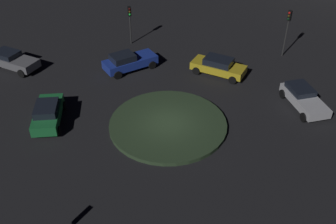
{
  "coord_description": "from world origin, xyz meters",
  "views": [
    {
      "loc": [
        19.41,
        9.76,
        16.94
      ],
      "look_at": [
        0.0,
        0.0,
        1.19
      ],
      "focal_mm": 41.64,
      "sensor_mm": 36.0,
      "label": 1
    }
  ],
  "objects_px": {
    "car_grey": "(13,60)",
    "car_blue": "(129,61)",
    "car_green": "(48,113)",
    "traffic_light_west": "(288,24)",
    "car_yellow": "(218,66)",
    "car_silver": "(304,98)",
    "traffic_light_southwest": "(130,18)"
  },
  "relations": [
    {
      "from": "traffic_light_southwest",
      "to": "traffic_light_west",
      "type": "height_order",
      "value": "traffic_light_west"
    },
    {
      "from": "car_grey",
      "to": "car_yellow",
      "type": "xyz_separation_m",
      "value": [
        -7.03,
        16.34,
        -0.0
      ]
    },
    {
      "from": "car_silver",
      "to": "car_blue",
      "type": "bearing_deg",
      "value": -126.45
    },
    {
      "from": "car_green",
      "to": "traffic_light_southwest",
      "type": "height_order",
      "value": "traffic_light_southwest"
    },
    {
      "from": "car_yellow",
      "to": "traffic_light_southwest",
      "type": "height_order",
      "value": "traffic_light_southwest"
    },
    {
      "from": "car_green",
      "to": "car_grey",
      "type": "bearing_deg",
      "value": 27.06
    },
    {
      "from": "car_green",
      "to": "traffic_light_west",
      "type": "xyz_separation_m",
      "value": [
        -17.6,
        12.46,
        2.29
      ]
    },
    {
      "from": "car_grey",
      "to": "car_blue",
      "type": "bearing_deg",
      "value": 25.04
    },
    {
      "from": "car_grey",
      "to": "traffic_light_southwest",
      "type": "xyz_separation_m",
      "value": [
        -8.76,
        6.68,
        1.89
      ]
    },
    {
      "from": "car_blue",
      "to": "traffic_light_west",
      "type": "relative_size",
      "value": 1.11
    },
    {
      "from": "car_grey",
      "to": "car_silver",
      "type": "bearing_deg",
      "value": 12.83
    },
    {
      "from": "car_grey",
      "to": "car_green",
      "type": "bearing_deg",
      "value": -30.7
    },
    {
      "from": "car_yellow",
      "to": "car_blue",
      "type": "bearing_deg",
      "value": -157.91
    },
    {
      "from": "car_green",
      "to": "car_silver",
      "type": "relative_size",
      "value": 0.99
    },
    {
      "from": "car_silver",
      "to": "car_blue",
      "type": "height_order",
      "value": "car_blue"
    },
    {
      "from": "car_green",
      "to": "car_grey",
      "type": "xyz_separation_m",
      "value": [
        -4.76,
        -8.0,
        -0.01
      ]
    },
    {
      "from": "car_blue",
      "to": "traffic_light_west",
      "type": "xyz_separation_m",
      "value": [
        -8.57,
        11.3,
        2.27
      ]
    },
    {
      "from": "car_silver",
      "to": "car_grey",
      "type": "xyz_separation_m",
      "value": [
        5.39,
        -23.73,
        0.05
      ]
    },
    {
      "from": "car_green",
      "to": "car_silver",
      "type": "height_order",
      "value": "car_green"
    },
    {
      "from": "car_green",
      "to": "car_blue",
      "type": "relative_size",
      "value": 0.92
    },
    {
      "from": "car_green",
      "to": "car_yellow",
      "type": "xyz_separation_m",
      "value": [
        -11.78,
        8.34,
        -0.01
      ]
    },
    {
      "from": "car_grey",
      "to": "car_yellow",
      "type": "height_order",
      "value": "car_yellow"
    },
    {
      "from": "car_silver",
      "to": "traffic_light_west",
      "type": "bearing_deg",
      "value": 162.87
    },
    {
      "from": "traffic_light_west",
      "to": "car_blue",
      "type": "bearing_deg",
      "value": -34.43
    },
    {
      "from": "car_silver",
      "to": "car_yellow",
      "type": "height_order",
      "value": "car_yellow"
    },
    {
      "from": "car_green",
      "to": "traffic_light_southwest",
      "type": "bearing_deg",
      "value": -26.62
    },
    {
      "from": "car_green",
      "to": "traffic_light_southwest",
      "type": "xyz_separation_m",
      "value": [
        -13.52,
        -1.32,
        1.88
      ]
    },
    {
      "from": "car_silver",
      "to": "car_grey",
      "type": "relative_size",
      "value": 1.0
    },
    {
      "from": "car_grey",
      "to": "car_yellow",
      "type": "distance_m",
      "value": 17.78
    },
    {
      "from": "car_blue",
      "to": "traffic_light_west",
      "type": "distance_m",
      "value": 14.36
    },
    {
      "from": "car_grey",
      "to": "traffic_light_west",
      "type": "height_order",
      "value": "traffic_light_west"
    },
    {
      "from": "car_green",
      "to": "car_silver",
      "type": "distance_m",
      "value": 18.72
    }
  ]
}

